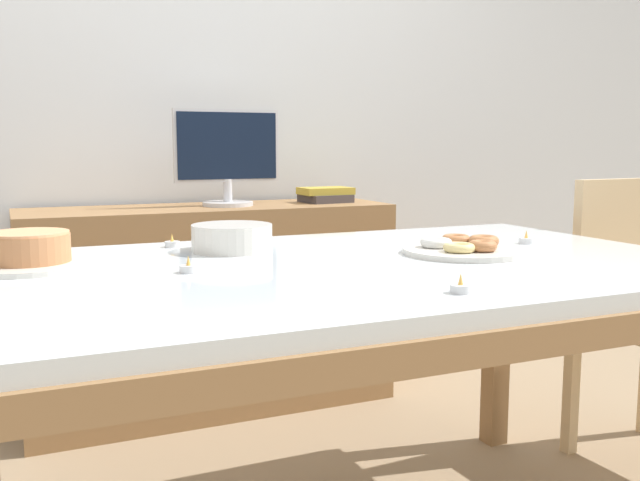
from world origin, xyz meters
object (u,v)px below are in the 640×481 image
at_px(cake_chocolate_round, 29,253).
at_px(tealight_centre, 172,243).
at_px(plate_stack, 232,238).
at_px(tealight_right_edge, 460,288).
at_px(tealight_near_front, 188,268).
at_px(computer_monitor, 227,158).
at_px(pastry_platter, 463,248).
at_px(book_stack, 326,195).
at_px(tealight_left_edge, 526,240).

relative_size(cake_chocolate_round, tealight_centre, 7.65).
bearing_deg(tealight_centre, plate_stack, -45.96).
height_order(tealight_right_edge, tealight_near_front, same).
height_order(computer_monitor, tealight_right_edge, computer_monitor).
xyz_separation_m(pastry_platter, tealight_right_edge, (-0.29, -0.40, -0.00)).
xyz_separation_m(computer_monitor, book_stack, (0.43, 0.00, -0.16)).
height_order(book_stack, tealight_near_front, book_stack).
distance_m(cake_chocolate_round, tealight_right_edge, 0.96).
relative_size(book_stack, plate_stack, 1.02).
bearing_deg(tealight_centre, pastry_platter, -32.52).
height_order(tealight_centre, tealight_near_front, same).
distance_m(book_stack, pastry_platter, 1.25).
bearing_deg(tealight_left_edge, plate_stack, 165.81).
relative_size(pastry_platter, tealight_centre, 7.77).
bearing_deg(tealight_near_front, tealight_right_edge, -45.37).
relative_size(computer_monitor, cake_chocolate_round, 1.39).
relative_size(book_stack, tealight_right_edge, 5.34).
relative_size(pastry_platter, tealight_right_edge, 7.77).
xyz_separation_m(pastry_platter, tealight_near_front, (-0.71, 0.02, -0.00)).
bearing_deg(pastry_platter, computer_monitor, 101.50).
xyz_separation_m(computer_monitor, tealight_left_edge, (0.52, -1.15, -0.21)).
relative_size(pastry_platter, tealight_near_front, 7.77).
bearing_deg(computer_monitor, tealight_near_front, -110.46).
bearing_deg(book_stack, tealight_right_edge, -105.92).
height_order(plate_stack, tealight_near_front, plate_stack).
relative_size(book_stack, tealight_centre, 5.34).
relative_size(cake_chocolate_round, tealight_left_edge, 7.65).
bearing_deg(plate_stack, book_stack, 53.64).
relative_size(tealight_right_edge, tealight_near_front, 1.00).
distance_m(tealight_left_edge, tealight_near_front, 0.98).
xyz_separation_m(plate_stack, tealight_near_front, (-0.18, -0.27, -0.02)).
bearing_deg(plate_stack, tealight_left_edge, -14.19).
xyz_separation_m(plate_stack, tealight_centre, (-0.13, 0.13, -0.02)).
height_order(book_stack, tealight_right_edge, book_stack).
distance_m(plate_stack, tealight_left_edge, 0.82).
relative_size(computer_monitor, tealight_right_edge, 10.60).
distance_m(cake_chocolate_round, plate_stack, 0.50).
distance_m(computer_monitor, cake_chocolate_round, 1.28).
height_order(cake_chocolate_round, pastry_platter, cake_chocolate_round).
bearing_deg(plate_stack, pastry_platter, -28.41).
xyz_separation_m(pastry_platter, plate_stack, (-0.53, 0.28, 0.02)).
distance_m(computer_monitor, pastry_platter, 1.28).
distance_m(computer_monitor, book_stack, 0.45).
height_order(computer_monitor, pastry_platter, computer_monitor).
relative_size(tealight_left_edge, tealight_centre, 1.00).
bearing_deg(plate_stack, tealight_centre, 134.04).
distance_m(pastry_platter, tealight_left_edge, 0.28).
xyz_separation_m(cake_chocolate_round, tealight_centre, (0.36, 0.19, -0.02)).
xyz_separation_m(tealight_right_edge, tealight_left_edge, (0.56, 0.49, 0.00)).
height_order(computer_monitor, book_stack, computer_monitor).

